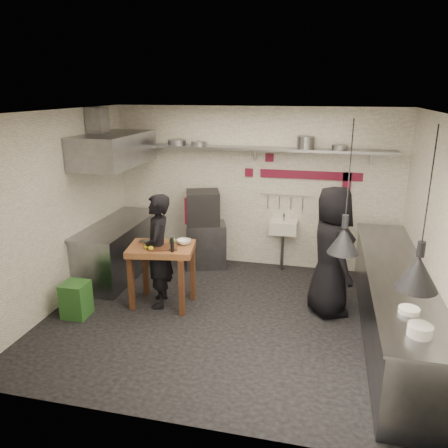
% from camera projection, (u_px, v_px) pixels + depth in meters
% --- Properties ---
extents(floor, '(5.00, 5.00, 0.00)m').
position_uv_depth(floor, '(228.00, 317.00, 6.12)').
color(floor, black).
rests_on(floor, ground).
extents(ceiling, '(5.00, 5.00, 0.00)m').
position_uv_depth(ceiling, '(229.00, 112.00, 5.29)').
color(ceiling, beige).
rests_on(ceiling, floor).
extents(wall_back, '(5.00, 0.04, 2.80)m').
position_uv_depth(wall_back, '(255.00, 188.00, 7.66)').
color(wall_back, white).
rests_on(wall_back, floor).
extents(wall_front, '(5.00, 0.04, 2.80)m').
position_uv_depth(wall_front, '(175.00, 291.00, 3.75)').
color(wall_front, white).
rests_on(wall_front, floor).
extents(wall_left, '(0.04, 4.20, 2.80)m').
position_uv_depth(wall_left, '(58.00, 211.00, 6.25)').
color(wall_left, white).
rests_on(wall_left, floor).
extents(wall_right, '(0.04, 4.20, 2.80)m').
position_uv_depth(wall_right, '(434.00, 236.00, 5.16)').
color(wall_right, white).
rests_on(wall_right, floor).
extents(red_band_horiz, '(1.70, 0.02, 0.14)m').
position_uv_depth(red_band_horiz, '(310.00, 175.00, 7.35)').
color(red_band_horiz, maroon).
rests_on(red_band_horiz, wall_back).
extents(red_band_vert, '(0.14, 0.02, 1.10)m').
position_uv_depth(red_band_vert, '(345.00, 205.00, 7.36)').
color(red_band_vert, maroon).
rests_on(red_band_vert, wall_back).
extents(red_tile_a, '(0.14, 0.02, 0.14)m').
position_uv_depth(red_tile_a, '(270.00, 158.00, 7.42)').
color(red_tile_a, maroon).
rests_on(red_tile_a, wall_back).
extents(red_tile_b, '(0.14, 0.02, 0.14)m').
position_uv_depth(red_tile_b, '(249.00, 173.00, 7.58)').
color(red_tile_b, maroon).
rests_on(red_tile_b, wall_back).
extents(back_shelf, '(4.60, 0.34, 0.04)m').
position_uv_depth(back_shelf, '(254.00, 148.00, 7.28)').
color(back_shelf, slate).
rests_on(back_shelf, wall_back).
extents(shelf_bracket_left, '(0.04, 0.06, 0.24)m').
position_uv_depth(shelf_bracket_left, '(151.00, 150.00, 7.86)').
color(shelf_bracket_left, slate).
rests_on(shelf_bracket_left, wall_back).
extents(shelf_bracket_mid, '(0.04, 0.06, 0.24)m').
position_uv_depth(shelf_bracket_mid, '(255.00, 153.00, 7.45)').
color(shelf_bracket_mid, slate).
rests_on(shelf_bracket_mid, wall_back).
extents(shelf_bracket_right, '(0.04, 0.06, 0.24)m').
position_uv_depth(shelf_bracket_right, '(371.00, 157.00, 7.03)').
color(shelf_bracket_right, slate).
rests_on(shelf_bracket_right, wall_back).
extents(pan_far_left, '(0.35, 0.35, 0.09)m').
position_uv_depth(pan_far_left, '(177.00, 142.00, 7.55)').
color(pan_far_left, slate).
rests_on(pan_far_left, back_shelf).
extents(pan_mid_left, '(0.30, 0.30, 0.07)m').
position_uv_depth(pan_mid_left, '(199.00, 144.00, 7.47)').
color(pan_mid_left, slate).
rests_on(pan_mid_left, back_shelf).
extents(stock_pot, '(0.37, 0.37, 0.20)m').
position_uv_depth(stock_pot, '(306.00, 142.00, 7.06)').
color(stock_pot, slate).
rests_on(stock_pot, back_shelf).
extents(pan_right, '(0.26, 0.26, 0.08)m').
position_uv_depth(pan_right, '(340.00, 147.00, 6.96)').
color(pan_right, slate).
rests_on(pan_right, back_shelf).
extents(oven_stand, '(0.86, 0.82, 0.80)m').
position_uv_depth(oven_stand, '(206.00, 244.00, 7.86)').
color(oven_stand, slate).
rests_on(oven_stand, floor).
extents(combi_oven, '(0.70, 0.68, 0.58)m').
position_uv_depth(combi_oven, '(203.00, 208.00, 7.61)').
color(combi_oven, black).
rests_on(combi_oven, oven_stand).
extents(oven_door, '(0.45, 0.17, 0.46)m').
position_uv_depth(oven_door, '(198.00, 211.00, 7.41)').
color(oven_door, maroon).
rests_on(oven_door, combi_oven).
extents(oven_glass, '(0.31, 0.12, 0.34)m').
position_uv_depth(oven_glass, '(198.00, 211.00, 7.37)').
color(oven_glass, black).
rests_on(oven_glass, oven_door).
extents(hand_sink, '(0.46, 0.34, 0.22)m').
position_uv_depth(hand_sink, '(283.00, 227.00, 7.56)').
color(hand_sink, silver).
rests_on(hand_sink, wall_back).
extents(sink_tap, '(0.03, 0.03, 0.14)m').
position_uv_depth(sink_tap, '(284.00, 217.00, 7.50)').
color(sink_tap, slate).
rests_on(sink_tap, hand_sink).
extents(sink_drain, '(0.06, 0.06, 0.66)m').
position_uv_depth(sink_drain, '(282.00, 252.00, 7.65)').
color(sink_drain, slate).
rests_on(sink_drain, floor).
extents(utensil_rail, '(0.90, 0.02, 0.02)m').
position_uv_depth(utensil_rail, '(286.00, 195.00, 7.53)').
color(utensil_rail, slate).
rests_on(utensil_rail, wall_back).
extents(counter_right, '(0.70, 3.80, 0.90)m').
position_uv_depth(counter_right, '(394.00, 305.00, 5.52)').
color(counter_right, slate).
rests_on(counter_right, floor).
extents(counter_right_top, '(0.76, 3.90, 0.03)m').
position_uv_depth(counter_right_top, '(398.00, 271.00, 5.38)').
color(counter_right_top, slate).
rests_on(counter_right_top, counter_right).
extents(plate_stack, '(0.22, 0.22, 0.11)m').
position_uv_depth(plate_stack, '(420.00, 330.00, 3.93)').
color(plate_stack, silver).
rests_on(plate_stack, counter_right_top).
extents(small_bowl_right, '(0.26, 0.26, 0.05)m').
position_uv_depth(small_bowl_right, '(409.00, 310.00, 4.35)').
color(small_bowl_right, silver).
rests_on(small_bowl_right, counter_right_top).
extents(counter_left, '(0.70, 1.90, 0.90)m').
position_uv_depth(counter_left, '(119.00, 250.00, 7.43)').
color(counter_left, slate).
rests_on(counter_left, floor).
extents(counter_left_top, '(0.76, 2.00, 0.03)m').
position_uv_depth(counter_left_top, '(117.00, 224.00, 7.30)').
color(counter_left_top, slate).
rests_on(counter_left_top, counter_left).
extents(extractor_hood, '(0.78, 1.60, 0.50)m').
position_uv_depth(extractor_hood, '(114.00, 149.00, 6.92)').
color(extractor_hood, slate).
rests_on(extractor_hood, ceiling).
extents(hood_duct, '(0.28, 0.28, 0.50)m').
position_uv_depth(hood_duct, '(98.00, 123.00, 6.86)').
color(hood_duct, slate).
rests_on(hood_duct, ceiling).
extents(green_bin, '(0.35, 0.35, 0.50)m').
position_uv_depth(green_bin, '(76.00, 299.00, 6.11)').
color(green_bin, '#285E24').
rests_on(green_bin, floor).
extents(prep_table, '(1.01, 0.78, 0.92)m').
position_uv_depth(prep_table, '(163.00, 275.00, 6.38)').
color(prep_table, brown).
rests_on(prep_table, floor).
extents(cutting_board, '(0.44, 0.37, 0.02)m').
position_uv_depth(cutting_board, '(164.00, 247.00, 6.15)').
color(cutting_board, '#522E1B').
rests_on(cutting_board, prep_table).
extents(pepper_mill, '(0.06, 0.06, 0.20)m').
position_uv_depth(pepper_mill, '(172.00, 245.00, 5.99)').
color(pepper_mill, black).
rests_on(pepper_mill, prep_table).
extents(lemon_a, '(0.09, 0.09, 0.07)m').
position_uv_depth(lemon_a, '(146.00, 246.00, 6.11)').
color(lemon_a, yellow).
rests_on(lemon_a, prep_table).
extents(lemon_b, '(0.09, 0.09, 0.07)m').
position_uv_depth(lemon_b, '(151.00, 248.00, 6.05)').
color(lemon_b, yellow).
rests_on(lemon_b, prep_table).
extents(veg_ball, '(0.10, 0.10, 0.10)m').
position_uv_depth(veg_ball, '(172.00, 241.00, 6.30)').
color(veg_ball, '#4F7C3A').
rests_on(veg_ball, prep_table).
extents(steel_tray, '(0.18, 0.12, 0.03)m').
position_uv_depth(steel_tray, '(146.00, 242.00, 6.38)').
color(steel_tray, slate).
rests_on(steel_tray, prep_table).
extents(bowl, '(0.27, 0.27, 0.07)m').
position_uv_depth(bowl, '(184.00, 242.00, 6.31)').
color(bowl, silver).
rests_on(bowl, prep_table).
extents(heat_lamp_near, '(0.37, 0.37, 1.39)m').
position_uv_depth(heat_lamp_near, '(348.00, 188.00, 4.42)').
color(heat_lamp_near, black).
rests_on(heat_lamp_near, ceiling).
extents(heat_lamp_far, '(0.43, 0.43, 1.45)m').
position_uv_depth(heat_lamp_far, '(426.00, 211.00, 3.71)').
color(heat_lamp_far, black).
rests_on(heat_lamp_far, ceiling).
extents(chef_left, '(0.54, 0.69, 1.68)m').
position_uv_depth(chef_left, '(158.00, 251.00, 6.27)').
color(chef_left, black).
rests_on(chef_left, floor).
extents(chef_right, '(0.88, 1.05, 1.84)m').
position_uv_depth(chef_right, '(331.00, 251.00, 6.03)').
color(chef_right, black).
rests_on(chef_right, floor).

